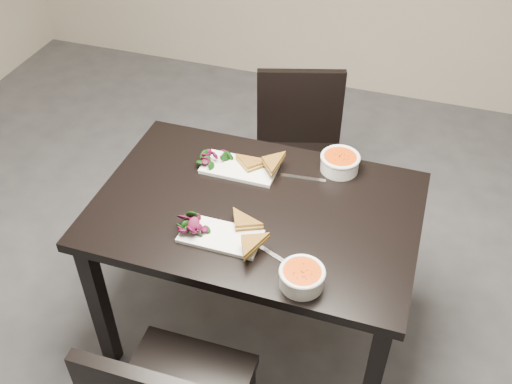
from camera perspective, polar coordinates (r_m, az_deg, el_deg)
ground at (r=2.58m, az=-1.84°, el=-18.14°), size 5.00×5.00×0.00m
table at (r=2.24m, az=0.00°, el=-3.27°), size 1.20×0.80×0.75m
chair_far at (r=2.90m, az=4.22°, el=4.31°), size 0.52×0.52×0.85m
plate_near at (r=2.05m, az=-3.48°, el=-4.34°), size 0.28×0.14×0.01m
sandwich_near at (r=2.02m, az=-1.63°, el=-3.86°), size 0.17×0.16×0.05m
salad_near at (r=2.06m, az=-6.11°, el=-3.19°), size 0.09×0.08×0.04m
soup_bowl_near at (r=1.89m, az=4.50°, el=-8.22°), size 0.15×0.15×0.07m
cutlery_near at (r=1.99m, az=2.11°, el=-6.41°), size 0.17×0.09×0.00m
plate_far at (r=2.33m, az=-1.63°, el=2.35°), size 0.30×0.15×0.01m
sandwich_far at (r=2.28m, az=-0.23°, el=2.43°), size 0.18×0.18×0.05m
salad_far at (r=2.34m, az=-3.95°, el=3.35°), size 0.09×0.08×0.04m
soup_bowl_far at (r=2.33m, az=8.19°, el=2.95°), size 0.16×0.16×0.07m
cutlery_far at (r=2.30m, az=4.60°, el=1.39°), size 0.18×0.03×0.00m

